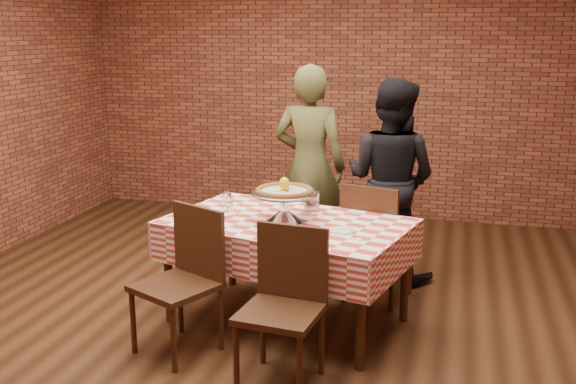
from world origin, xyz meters
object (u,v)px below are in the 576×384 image
object	(u,v)px
pizza_stand	(284,207)
chair_far_left	(295,230)
table	(287,272)
chair_far_right	(378,241)
water_glass_left	(228,210)
diner_olive	(310,166)
condiment_caddy	(312,202)
chair_near_left	(176,284)
pizza	(284,192)
water_glass_right	(227,200)
diner_black	(390,180)
chair_near_right	(280,311)

from	to	relation	value
pizza_stand	chair_far_left	size ratio (longest dim) A/B	0.54
table	chair_far_right	bearing A→B (deg)	45.86
water_glass_left	diner_olive	world-z (taller)	diner_olive
condiment_caddy	chair_near_left	size ratio (longest dim) A/B	0.16
water_glass_left	chair_far_right	xyz separation A→B (m)	(1.00, 0.62, -0.34)
condiment_caddy	chair_far_left	bearing A→B (deg)	110.93
pizza	water_glass_left	world-z (taller)	pizza
water_glass_left	chair_near_left	world-z (taller)	chair_near_left
water_glass_right	chair_near_left	world-z (taller)	chair_near_left
table	chair_far_right	distance (m)	0.83
chair_far_right	diner_black	world-z (taller)	diner_black
chair_near_left	diner_olive	bearing A→B (deg)	102.35
table	chair_far_left	xyz separation A→B (m)	(-0.14, 0.81, 0.06)
diner_olive	chair_near_left	bearing A→B (deg)	81.22
pizza	condiment_caddy	size ratio (longest dim) A/B	2.73
pizza	chair_far_left	bearing A→B (deg)	98.51
water_glass_left	condiment_caddy	distance (m)	0.63
pizza_stand	diner_black	world-z (taller)	diner_black
table	chair_near_right	distance (m)	0.89
pizza_stand	water_glass_left	distance (m)	0.42
chair_near_right	condiment_caddy	bearing A→B (deg)	99.56
table	water_glass_right	size ratio (longest dim) A/B	14.50
pizza_stand	chair_far_right	world-z (taller)	pizza_stand
water_glass_left	chair_near_right	bearing A→B (deg)	-54.07
pizza	chair_near_left	distance (m)	0.97
pizza_stand	chair_near_left	xyz separation A→B (m)	(-0.57, -0.60, -0.39)
water_glass_right	diner_olive	xyz separation A→B (m)	(0.41, 1.03, 0.07)
table	water_glass_left	world-z (taller)	water_glass_left
chair_far_right	chair_far_left	bearing A→B (deg)	-1.74
diner_olive	chair_far_left	bearing A→B (deg)	92.81
chair_far_left	chair_near_left	bearing A→B (deg)	83.30
table	diner_olive	distance (m)	1.37
chair_far_left	pizza	bearing A→B (deg)	108.80
water_glass_left	diner_olive	bearing A→B (deg)	76.88
pizza	table	bearing A→B (deg)	70.95
diner_olive	water_glass_right	bearing A→B (deg)	73.23
pizza	chair_near_left	size ratio (longest dim) A/B	0.42
chair_near_right	chair_far_left	size ratio (longest dim) A/B	1.06
pizza	condiment_caddy	distance (m)	0.36
chair_far_right	diner_black	distance (m)	0.64
diner_black	diner_olive	bearing A→B (deg)	8.50
chair_near_left	table	bearing A→B (deg)	73.39
chair_far_left	diner_black	size ratio (longest dim) A/B	0.52
water_glass_right	chair_near_left	distance (m)	0.93
water_glass_right	diner_black	size ratio (longest dim) A/B	0.07
water_glass_left	diner_black	bearing A→B (deg)	48.24
pizza	chair_far_left	distance (m)	1.01
water_glass_right	chair_far_right	bearing A→B (deg)	17.88
water_glass_left	chair_far_left	world-z (taller)	chair_far_left
water_glass_left	chair_near_right	distance (m)	1.09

